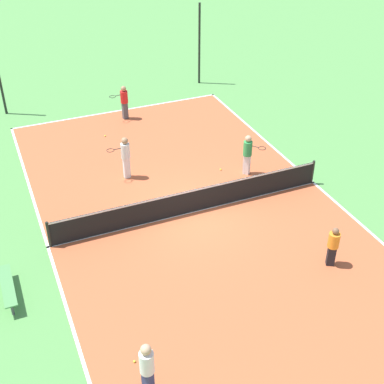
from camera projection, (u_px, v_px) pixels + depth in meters
name	position (u px, v px, depth m)	size (l,w,h in m)	color
ground_plane	(192.00, 212.00, 19.69)	(80.00, 80.00, 0.00)	#518E47
court_surface	(192.00, 212.00, 19.68)	(10.63, 19.32, 0.02)	#B75633
tennis_net	(192.00, 200.00, 19.39)	(10.43, 0.10, 1.01)	black
bench	(8.00, 286.00, 15.85)	(0.36, 1.92, 0.45)	#4C8C4C
player_far_green	(248.00, 152.00, 21.39)	(0.86, 0.92, 1.74)	white
player_far_white	(125.00, 155.00, 21.15)	(0.94, 0.37, 1.79)	white
player_center_orange	(333.00, 244.00, 16.79)	(0.49, 0.49, 1.46)	black
player_near_white	(147.00, 367.00, 12.62)	(0.48, 0.48, 1.78)	navy
player_coach_red	(124.00, 100.00, 25.79)	(0.98, 0.49, 1.68)	#4C4C51
tennis_ball_midcourt	(134.00, 361.00, 13.97)	(0.07, 0.07, 0.07)	#CCE033
tennis_ball_left_sideline	(221.00, 169.00, 22.16)	(0.07, 0.07, 0.07)	#CCE033
tennis_ball_far_baseline	(105.00, 136.00, 24.69)	(0.07, 0.07, 0.07)	#CCE033
tennis_ball_right_alley	(87.00, 230.00, 18.68)	(0.07, 0.07, 0.07)	#CCE033
fence_post_back_right	(199.00, 44.00, 29.05)	(0.12, 0.12, 4.42)	black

